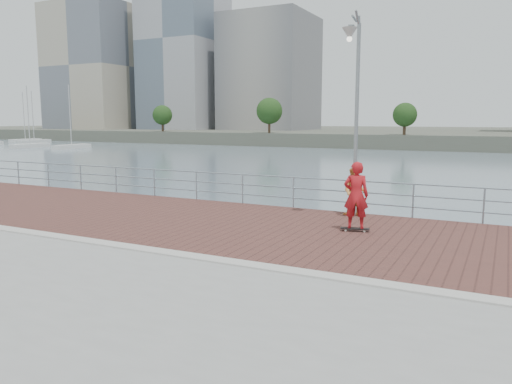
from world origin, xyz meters
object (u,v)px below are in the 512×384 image
at_px(skateboarder, 356,195).
at_px(bystander, 355,192).
at_px(guardrail, 321,191).
at_px(street_lamp, 354,80).

distance_m(skateboarder, bystander, 2.23).
height_order(skateboarder, bystander, skateboarder).
distance_m(guardrail, bystander, 1.49).
bearing_deg(skateboarder, street_lamp, -83.40).
xyz_separation_m(street_lamp, bystander, (0.05, 0.34, -3.52)).
height_order(guardrail, skateboarder, skateboarder).
bearing_deg(guardrail, bystander, -24.21).
bearing_deg(guardrail, skateboarder, -54.20).
height_order(street_lamp, skateboarder, street_lamp).
distance_m(street_lamp, skateboarder, 3.81).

